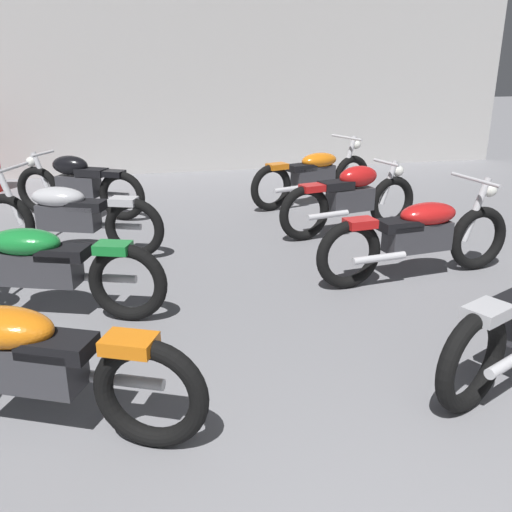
{
  "coord_description": "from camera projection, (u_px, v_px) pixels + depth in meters",
  "views": [
    {
      "loc": [
        -0.94,
        -0.48,
        2.06
      ],
      "look_at": [
        0.0,
        3.7,
        0.55
      ],
      "focal_mm": 39.0,
      "sensor_mm": 36.0,
      "label": 1
    }
  ],
  "objects": [
    {
      "name": "motorcycle_left_row_4",
      "position": [
        78.0,
        184.0,
        7.61
      ],
      "size": [
        1.79,
        1.03,
        0.88
      ],
      "color": "black",
      "rests_on": "ground"
    },
    {
      "name": "motorcycle_left_row_3",
      "position": [
        67.0,
        215.0,
        6.11
      ],
      "size": [
        2.06,
        0.99,
        0.97
      ],
      "color": "black",
      "rests_on": "ground"
    },
    {
      "name": "motorcycle_right_row_2",
      "position": [
        419.0,
        235.0,
        5.43
      ],
      "size": [
        2.17,
        0.68,
        0.97
      ],
      "color": "black",
      "rests_on": "ground"
    },
    {
      "name": "motorcycle_right_row_3",
      "position": [
        351.0,
        198.0,
        6.87
      ],
      "size": [
        1.95,
        0.66,
        0.88
      ],
      "color": "black",
      "rests_on": "ground"
    },
    {
      "name": "motorcycle_left_row_2",
      "position": [
        38.0,
        265.0,
        4.62
      ],
      "size": [
        2.08,
        0.95,
        0.97
      ],
      "color": "black",
      "rests_on": "ground"
    },
    {
      "name": "motorcycle_right_row_4",
      "position": [
        314.0,
        174.0,
        8.3
      ],
      "size": [
        2.09,
        0.93,
        0.97
      ],
      "color": "black",
      "rests_on": "ground"
    },
    {
      "name": "back_wall",
      "position": [
        176.0,
        75.0,
        10.34
      ],
      "size": [
        13.36,
        0.24,
        3.6
      ],
      "primitive_type": "cube",
      "color": "#BCBAB7",
      "rests_on": "ground"
    },
    {
      "name": "motorcycle_left_row_1",
      "position": [
        23.0,
        361.0,
        3.16
      ],
      "size": [
        2.02,
        1.07,
        0.97
      ],
      "color": "black",
      "rests_on": "ground"
    }
  ]
}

